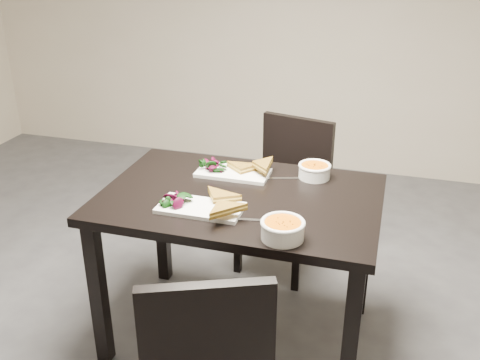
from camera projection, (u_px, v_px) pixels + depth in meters
The scene contains 13 objects.
table at pixel (240, 215), 2.40m from camera, with size 1.20×0.80×0.75m.
chair_near at pixel (206, 355), 1.85m from camera, with size 0.55×0.55×0.85m.
chair_far at pixel (288, 185), 3.09m from camera, with size 0.50×0.50×0.85m.
plate_near at pixel (200, 208), 2.23m from camera, with size 0.35×0.17×0.02m, color white.
sandwich_near at pixel (217, 200), 2.21m from camera, with size 0.17×0.13×0.06m, color olive, non-canonical shape.
salad_near at pixel (177, 198), 2.24m from camera, with size 0.11×0.10×0.05m, color black, non-canonical shape.
soup_bowl_near at pixel (283, 229), 2.01m from camera, with size 0.17×0.17×0.07m.
cutlery_near at pixel (255, 220), 2.15m from camera, with size 0.18×0.02×0.00m, color silver.
plate_far at pixel (233, 173), 2.56m from camera, with size 0.34×0.17×0.02m, color white.
sandwich_far at pixel (246, 169), 2.51m from camera, with size 0.17×0.13×0.05m, color olive, non-canonical shape.
salad_far at pixel (213, 164), 2.57m from camera, with size 0.11×0.09×0.05m, color black, non-canonical shape.
soup_bowl_far at pixel (315, 170), 2.51m from camera, with size 0.15×0.15×0.07m.
cutlery_far at pixel (280, 178), 2.52m from camera, with size 0.18×0.02×0.00m, color silver.
Camera 1 is at (0.95, -1.72, 1.79)m, focal length 40.95 mm.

